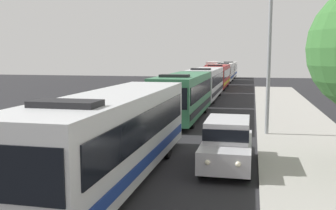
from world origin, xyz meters
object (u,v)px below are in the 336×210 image
object	(u,v)px
bus_fourth_in_line	(218,76)
bus_second_in_line	(184,94)
bus_tail_end	(229,69)
white_suv	(227,141)
bus_middle	(206,82)
bus_rear	(225,72)
bus_lead	(115,133)
box_truck_oncoming	(213,69)
streetlamp_mid	(270,31)

from	to	relation	value
bus_fourth_in_line	bus_second_in_line	bearing A→B (deg)	-90.00
bus_tail_end	white_suv	size ratio (longest dim) A/B	2.46
bus_middle	bus_tail_end	xyz separation A→B (m)	(-0.00, 38.97, -0.00)
bus_fourth_in_line	bus_rear	distance (m)	13.04
bus_middle	bus_tail_end	size ratio (longest dim) A/B	1.10
bus_lead	bus_tail_end	size ratio (longest dim) A/B	1.04
white_suv	box_truck_oncoming	xyz separation A→B (m)	(-7.00, 62.61, 0.68)
bus_second_in_line	bus_middle	bearing A→B (deg)	90.00
bus_lead	bus_second_in_line	world-z (taller)	same
white_suv	box_truck_oncoming	size ratio (longest dim) A/B	0.56
bus_second_in_line	box_truck_oncoming	xyz separation A→B (m)	(-3.30, 51.54, 0.02)
box_truck_oncoming	bus_rear	bearing A→B (deg)	-75.72
bus_tail_end	white_suv	world-z (taller)	bus_tail_end
bus_tail_end	bus_middle	bearing A→B (deg)	-90.00
bus_rear	streetlamp_mid	distance (m)	43.85
bus_lead	bus_middle	distance (m)	25.89
bus_fourth_in_line	box_truck_oncoming	size ratio (longest dim) A/B	1.50
bus_tail_end	box_truck_oncoming	size ratio (longest dim) A/B	1.39
bus_second_in_line	bus_tail_end	bearing A→B (deg)	90.00
bus_lead	box_truck_oncoming	distance (m)	65.12
bus_tail_end	box_truck_oncoming	bearing A→B (deg)	176.94
white_suv	streetlamp_mid	bearing A→B (deg)	74.88
bus_tail_end	bus_fourth_in_line	bearing A→B (deg)	-90.00
bus_lead	bus_fourth_in_line	size ratio (longest dim) A/B	0.96
bus_lead	bus_middle	size ratio (longest dim) A/B	0.95
bus_fourth_in_line	bus_tail_end	size ratio (longest dim) A/B	1.08
bus_lead	bus_tail_end	world-z (taller)	same
bus_tail_end	streetlamp_mid	size ratio (longest dim) A/B	1.26
white_suv	streetlamp_mid	xyz separation A→B (m)	(1.70, 6.29, 4.58)
bus_tail_end	streetlamp_mid	world-z (taller)	streetlamp_mid
bus_lead	box_truck_oncoming	world-z (taller)	bus_lead
bus_lead	bus_tail_end	bearing A→B (deg)	90.00
bus_lead	bus_rear	size ratio (longest dim) A/B	1.10
bus_second_in_line	bus_rear	distance (m)	38.56
white_suv	box_truck_oncoming	bearing A→B (deg)	96.38
bus_middle	box_truck_oncoming	bearing A→B (deg)	94.82
bus_lead	bus_fourth_in_line	xyz separation A→B (m)	(0.00, 39.02, 0.00)
bus_fourth_in_line	bus_rear	xyz separation A→B (m)	(-0.00, 13.04, -0.00)
white_suv	streetlamp_mid	size ratio (longest dim) A/B	0.51
bus_second_in_line	bus_fourth_in_line	bearing A→B (deg)	90.00
bus_second_in_line	bus_rear	world-z (taller)	same
white_suv	bus_rear	bearing A→B (deg)	94.26
bus_lead	bus_second_in_line	bearing A→B (deg)	90.00
white_suv	bus_middle	bearing A→B (deg)	98.96
bus_fourth_in_line	white_suv	size ratio (longest dim) A/B	2.66
bus_fourth_in_line	bus_tail_end	xyz separation A→B (m)	(-0.00, 25.84, -0.00)
bus_lead	bus_middle	xyz separation A→B (m)	(0.00, 25.89, 0.00)
bus_middle	bus_fourth_in_line	world-z (taller)	same
bus_second_in_line	bus_middle	world-z (taller)	same
streetlamp_mid	bus_fourth_in_line	bearing A→B (deg)	100.10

